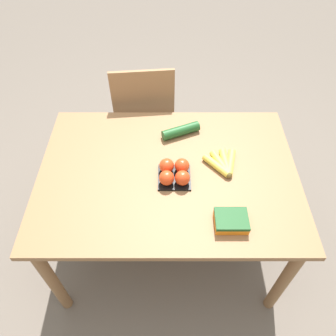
{
  "coord_description": "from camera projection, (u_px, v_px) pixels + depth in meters",
  "views": [
    {
      "loc": [
        -0.0,
        -1.07,
        2.01
      ],
      "look_at": [
        0.0,
        0.0,
        0.77
      ],
      "focal_mm": 35.0,
      "sensor_mm": 36.0,
      "label": 1
    }
  ],
  "objects": [
    {
      "name": "tomato_pack",
      "position": [
        174.0,
        173.0,
        1.61
      ],
      "size": [
        0.16,
        0.16,
        0.08
      ],
      "color": "black",
      "rests_on": "dining_table"
    },
    {
      "name": "cucumber_near",
      "position": [
        181.0,
        131.0,
        1.83
      ],
      "size": [
        0.22,
        0.14,
        0.06
      ],
      "color": "#1E5123",
      "rests_on": "dining_table"
    },
    {
      "name": "dining_table",
      "position": [
        168.0,
        183.0,
        1.74
      ],
      "size": [
        1.32,
        0.94,
        0.74
      ],
      "color": "olive",
      "rests_on": "ground_plane"
    },
    {
      "name": "carrot_bag",
      "position": [
        231.0,
        220.0,
        1.44
      ],
      "size": [
        0.15,
        0.12,
        0.05
      ],
      "color": "orange",
      "rests_on": "dining_table"
    },
    {
      "name": "ground_plane",
      "position": [
        168.0,
        242.0,
        2.22
      ],
      "size": [
        12.0,
        12.0,
        0.0
      ],
      "primitive_type": "plane",
      "color": "#665B51"
    },
    {
      "name": "chair",
      "position": [
        145.0,
        119.0,
        2.3
      ],
      "size": [
        0.46,
        0.44,
        0.96
      ],
      "rotation": [
        0.0,
        0.0,
        3.23
      ],
      "color": "#8E6642",
      "rests_on": "ground_plane"
    },
    {
      "name": "banana_bunch",
      "position": [
        223.0,
        164.0,
        1.68
      ],
      "size": [
        0.18,
        0.18,
        0.04
      ],
      "color": "brown",
      "rests_on": "dining_table"
    }
  ]
}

